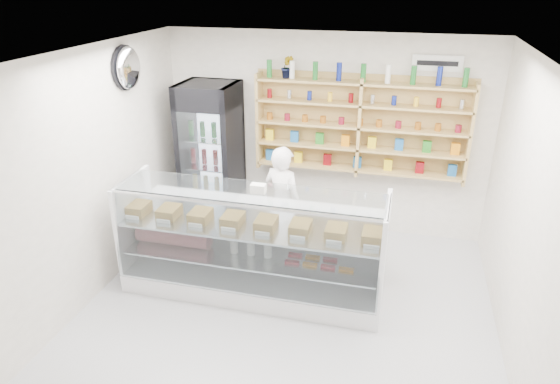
# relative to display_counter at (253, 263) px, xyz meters

# --- Properties ---
(room) EXTENTS (5.00, 5.00, 5.00)m
(room) POSITION_rel_display_counter_xyz_m (0.48, -0.60, 1.04)
(room) COLOR #B5B5BA
(room) RESTS_ON ground
(display_counter) EXTENTS (3.01, 0.90, 1.31)m
(display_counter) POSITION_rel_display_counter_xyz_m (0.00, 0.00, 0.00)
(display_counter) COLOR white
(display_counter) RESTS_ON floor
(shop_worker) EXTENTS (0.65, 0.55, 1.53)m
(shop_worker) POSITION_rel_display_counter_xyz_m (0.14, 0.87, 0.41)
(shop_worker) COLOR white
(shop_worker) RESTS_ON floor
(drinks_cooler) EXTENTS (0.78, 0.76, 2.13)m
(drinks_cooler) POSITION_rel_display_counter_xyz_m (-1.06, 1.47, 0.71)
(drinks_cooler) COLOR black
(drinks_cooler) RESTS_ON floor
(wall_shelving) EXTENTS (2.84, 0.28, 1.33)m
(wall_shelving) POSITION_rel_display_counter_xyz_m (0.98, 1.74, 1.23)
(wall_shelving) COLOR tan
(wall_shelving) RESTS_ON back_wall
(potted_plant) EXTENTS (0.18, 0.15, 0.30)m
(potted_plant) POSITION_rel_display_counter_xyz_m (-0.02, 1.74, 1.99)
(potted_plant) COLOR #1E6626
(potted_plant) RESTS_ON wall_shelving
(security_mirror) EXTENTS (0.15, 0.50, 0.50)m
(security_mirror) POSITION_rel_display_counter_xyz_m (-1.69, 0.60, 2.09)
(security_mirror) COLOR silver
(security_mirror) RESTS_ON left_wall
(wall_sign) EXTENTS (0.62, 0.03, 0.20)m
(wall_sign) POSITION_rel_display_counter_xyz_m (1.88, 1.87, 2.09)
(wall_sign) COLOR white
(wall_sign) RESTS_ON back_wall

